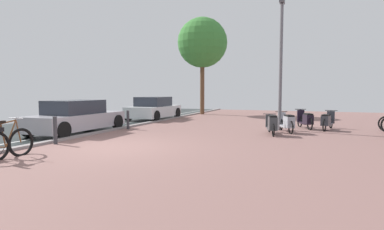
{
  "coord_description": "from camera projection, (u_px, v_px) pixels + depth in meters",
  "views": [
    {
      "loc": [
        5.44,
        -7.87,
        1.66
      ],
      "look_at": [
        2.21,
        0.68,
        0.97
      ],
      "focal_mm": 29.36,
      "sensor_mm": 36.0,
      "label": 1
    }
  ],
  "objects": [
    {
      "name": "ground",
      "position": [
        158.0,
        151.0,
        8.88
      ],
      "size": [
        21.0,
        40.0,
        0.13
      ],
      "color": "#222827"
    },
    {
      "name": "bicycle_foreground",
      "position": [
        6.0,
        142.0,
        7.76
      ],
      "size": [
        0.68,
        1.45,
        1.12
      ],
      "color": "black",
      "rests_on": "ground"
    },
    {
      "name": "scooter_near",
      "position": [
        327.0,
        121.0,
        13.49
      ],
      "size": [
        0.73,
        1.85,
        0.84
      ],
      "color": "black",
      "rests_on": "ground"
    },
    {
      "name": "scooter_mid",
      "position": [
        272.0,
        124.0,
        12.0
      ],
      "size": [
        0.7,
        1.79,
        0.79
      ],
      "color": "black",
      "rests_on": "ground"
    },
    {
      "name": "scooter_far",
      "position": [
        306.0,
        120.0,
        13.97
      ],
      "size": [
        0.84,
        1.72,
        0.87
      ],
      "color": "black",
      "rests_on": "ground"
    },
    {
      "name": "scooter_extra",
      "position": [
        287.0,
        123.0,
        12.72
      ],
      "size": [
        0.87,
        1.77,
        0.83
      ],
      "color": "black",
      "rests_on": "ground"
    },
    {
      "name": "parked_car_near",
      "position": [
        77.0,
        117.0,
        12.62
      ],
      "size": [
        1.79,
        4.32,
        1.31
      ],
      "color": "#A5A2AA",
      "rests_on": "ground"
    },
    {
      "name": "parked_car_far",
      "position": [
        154.0,
        109.0,
        18.74
      ],
      "size": [
        1.95,
        3.94,
        1.33
      ],
      "color": "silver",
      "rests_on": "ground"
    },
    {
      "name": "lamp_post",
      "position": [
        281.0,
        58.0,
        13.24
      ],
      "size": [
        0.2,
        0.52,
        5.52
      ],
      "color": "slate",
      "rests_on": "ground"
    },
    {
      "name": "street_tree",
      "position": [
        202.0,
        43.0,
        22.48
      ],
      "size": [
        3.57,
        3.57,
        6.94
      ],
      "color": "brown",
      "rests_on": "ground"
    },
    {
      "name": "bollard_near",
      "position": [
        55.0,
        130.0,
        9.86
      ],
      "size": [
        0.12,
        0.12,
        0.88
      ],
      "color": "#38383D",
      "rests_on": "ground"
    },
    {
      "name": "bollard_far",
      "position": [
        128.0,
        120.0,
        13.79
      ],
      "size": [
        0.12,
        0.12,
        0.82
      ],
      "color": "#38383D",
      "rests_on": "ground"
    }
  ]
}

